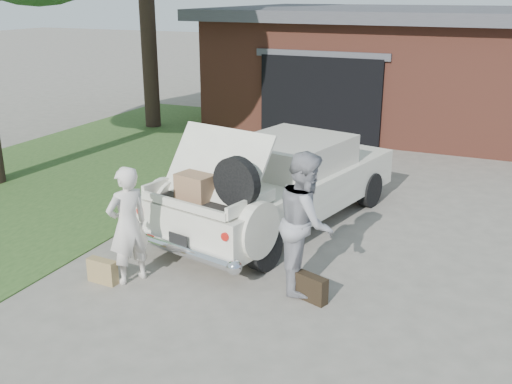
% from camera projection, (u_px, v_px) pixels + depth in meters
% --- Properties ---
extents(ground, '(90.00, 90.00, 0.00)m').
position_uv_depth(ground, '(238.00, 281.00, 8.18)').
color(ground, gray).
rests_on(ground, ground).
extents(grass_strip, '(6.00, 16.00, 0.02)m').
position_uv_depth(grass_strip, '(69.00, 174.00, 12.89)').
color(grass_strip, '#2D4C1E').
rests_on(grass_strip, ground).
extents(house, '(12.80, 7.80, 3.30)m').
position_uv_depth(house, '(441.00, 67.00, 17.19)').
color(house, brown).
rests_on(house, ground).
extents(sedan, '(2.94, 5.26, 1.88)m').
position_uv_depth(sedan, '(279.00, 182.00, 9.98)').
color(sedan, silver).
rests_on(sedan, ground).
extents(woman_left, '(0.60, 0.70, 1.62)m').
position_uv_depth(woman_left, '(128.00, 225.00, 7.94)').
color(woman_left, silver).
rests_on(woman_left, ground).
extents(woman_right, '(0.98, 1.09, 1.86)m').
position_uv_depth(woman_right, '(306.00, 221.00, 7.74)').
color(woman_right, gray).
rests_on(woman_right, ground).
extents(suitcase_left, '(0.44, 0.17, 0.34)m').
position_uv_depth(suitcase_left, '(103.00, 271.00, 8.09)').
color(suitcase_left, '#A08651').
rests_on(suitcase_left, ground).
extents(suitcase_right, '(0.47, 0.29, 0.35)m').
position_uv_depth(suitcase_right, '(311.00, 288.00, 7.62)').
color(suitcase_right, black).
rests_on(suitcase_right, ground).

